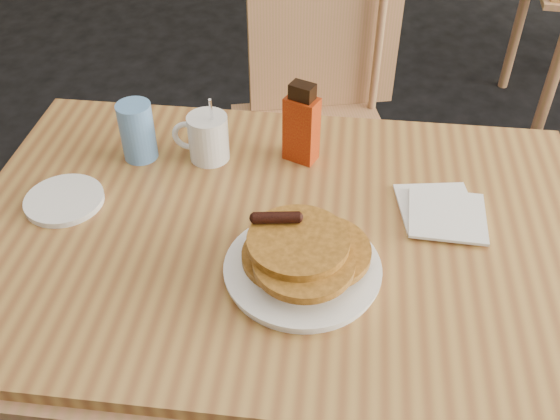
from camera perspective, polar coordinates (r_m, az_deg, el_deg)
The scene contains 8 objects.
main_table at distance 1.18m, azimuth -0.24°, elevation -3.10°, with size 1.24×0.87×0.75m.
chair_main_far at distance 1.86m, azimuth 3.53°, elevation 10.55°, with size 0.55×0.56×0.98m.
pancake_plate at distance 1.05m, azimuth 2.09°, elevation -4.62°, with size 0.27×0.27×0.10m.
coffee_mug at distance 1.30m, azimuth -6.69°, elevation 6.66°, with size 0.12×0.08×0.16m.
syrup_bottle at distance 1.27m, azimuth 1.98°, elevation 7.74°, with size 0.08×0.06×0.17m.
napkin_stack at distance 1.21m, azimuth 14.58°, elevation -0.12°, with size 0.17×0.18×0.01m.
blue_tumbler at distance 1.32m, azimuth -12.92°, elevation 7.03°, with size 0.07×0.07×0.12m, color #578ACC.
side_saucer at distance 1.27m, azimuth -19.12°, elevation 0.87°, with size 0.15×0.15×0.01m, color white.
Camera 1 is at (0.18, -0.77, 1.53)m, focal length 40.00 mm.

